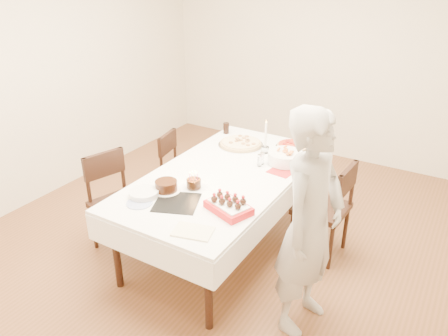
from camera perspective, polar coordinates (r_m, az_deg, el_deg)
The scene contains 22 objects.
floor at distance 4.27m, azimuth 0.38°, elevation -9.40°, with size 5.00×5.00×0.00m, color brown.
wall_back at distance 5.89m, azimuth 13.38°, elevation 14.25°, with size 4.50×0.04×2.70m, color beige.
wall_left at distance 5.14m, azimuth -22.12°, elevation 11.48°, with size 0.04×5.00×2.70m, color beige.
dining_table at distance 4.01m, azimuth 0.00°, elevation -5.56°, with size 1.14×2.14×0.75m, color white.
chair_right_savory at distance 3.97m, azimuth 12.61°, elevation -5.15°, with size 0.47×0.47×0.92m, color black, non-canonical shape.
chair_left_savory at distance 4.64m, azimuth -5.27°, elevation -0.47°, with size 0.43×0.43×0.83m, color black, non-canonical shape.
chair_left_dessert at distance 4.02m, azimuth -13.54°, elevation -4.78°, with size 0.47×0.47×0.92m, color black, non-canonical shape.
person at distance 3.03m, azimuth 11.17°, elevation -7.29°, with size 0.61×0.40×1.66m, color #A6A29C.
pizza_white at distance 4.40m, azimuth 2.19°, elevation 3.22°, with size 0.46×0.46×0.04m, color beige.
pizza_pepperoni at distance 4.39m, azimuth 8.91°, elevation 2.86°, with size 0.33×0.33×0.04m, color red.
red_placemat at distance 3.90m, azimuth 7.56°, elevation -0.43°, with size 0.21×0.21×0.01m, color #B21E1E.
pasta_bowl at distance 4.04m, azimuth 8.01°, elevation 1.38°, with size 0.32×0.32×0.10m, color white.
taper_candle at distance 4.20m, azimuth 5.46°, elevation 4.12°, with size 0.07×0.07×0.34m, color white.
shaker_pair at distance 3.96m, azimuth 4.66°, elevation 1.01°, with size 0.10×0.10×0.11m, color white, non-canonical shape.
cola_glass at distance 4.70m, azimuth 0.28°, elevation 5.23°, with size 0.06×0.06×0.12m, color black.
layer_cake at distance 3.55m, azimuth -7.55°, elevation -2.38°, with size 0.23×0.23×0.09m, color black.
cake_board at distance 3.40m, azimuth -6.19°, elevation -4.54°, with size 0.33×0.33×0.01m, color black.
birthday_cake at distance 3.57m, azimuth -3.99°, elevation -1.52°, with size 0.12×0.12×0.13m, color #361F0E.
strawberry_box at distance 3.26m, azimuth 0.60°, elevation -5.01°, with size 0.34×0.22×0.08m, color red, non-canonical shape.
box_lid at distance 3.05m, azimuth -4.08°, elevation -8.35°, with size 0.27×0.18×0.02m, color beige.
plate_stack at distance 3.52m, azimuth -10.42°, elevation -3.29°, with size 0.23×0.23×0.05m, color white.
china_plate at distance 3.44m, azimuth -10.98°, elevation -4.50°, with size 0.20×0.20×0.01m, color white.
Camera 1 is at (1.78, -3.00, 2.46)m, focal length 35.00 mm.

